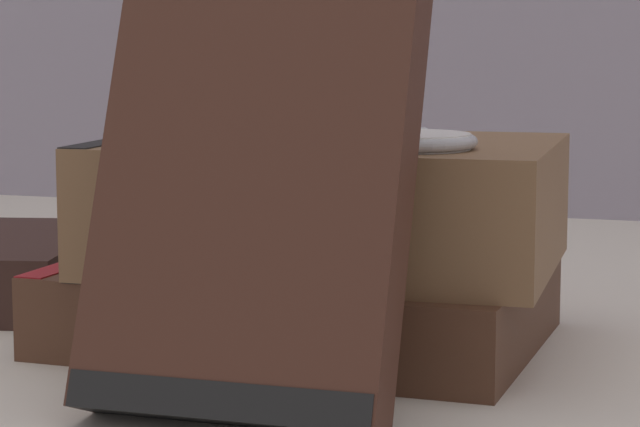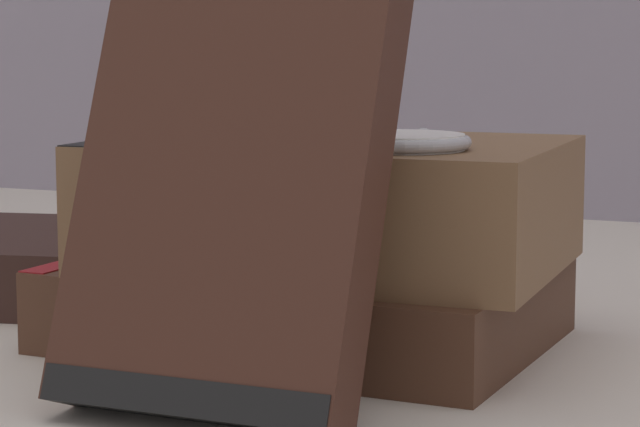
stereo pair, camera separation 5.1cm
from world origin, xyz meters
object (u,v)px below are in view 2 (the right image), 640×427
book_leaning_front (227,202)px  pocket_watch (402,142)px  book_flat_bottom (296,301)px  book_flat_top (323,202)px

book_leaning_front → pocket_watch: size_ratio=2.76×
book_flat_bottom → pocket_watch: pocket_watch is taller
book_flat_bottom → book_leaning_front: bearing=-76.4°
pocket_watch → book_flat_top: bearing=146.9°
book_flat_top → book_leaning_front: size_ratio=1.20×
book_flat_bottom → book_flat_top: (0.01, 0.00, 0.04)m
book_flat_bottom → book_leaning_front: size_ratio=1.27×
book_flat_top → book_leaning_front: (0.01, -0.11, 0.01)m
pocket_watch → book_leaning_front: bearing=-113.8°
book_flat_bottom → pocket_watch: (0.06, -0.03, 0.07)m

